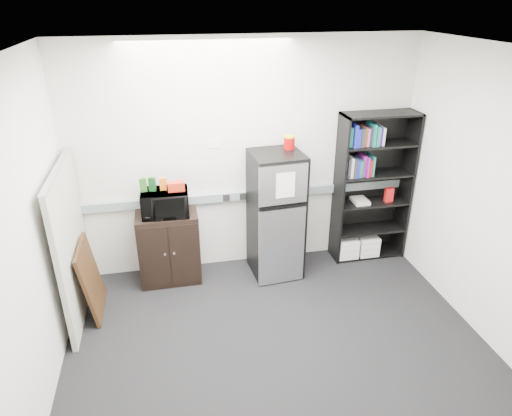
# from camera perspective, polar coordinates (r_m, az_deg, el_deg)

# --- Properties ---
(floor) EXTENTS (4.00, 4.00, 0.00)m
(floor) POSITION_cam_1_polar(r_m,az_deg,el_deg) (4.50, 3.20, -17.87)
(floor) COLOR black
(floor) RESTS_ON ground
(wall_back) EXTENTS (4.00, 0.02, 2.70)m
(wall_back) POSITION_cam_1_polar(r_m,az_deg,el_deg) (5.28, -1.26, 6.21)
(wall_back) COLOR silver
(wall_back) RESTS_ON floor
(wall_right) EXTENTS (0.02, 3.50, 2.70)m
(wall_right) POSITION_cam_1_polar(r_m,az_deg,el_deg) (4.62, 28.38, 0.14)
(wall_right) COLOR silver
(wall_right) RESTS_ON floor
(wall_left) EXTENTS (0.02, 3.50, 2.70)m
(wall_left) POSITION_cam_1_polar(r_m,az_deg,el_deg) (3.77, -27.27, -5.11)
(wall_left) COLOR silver
(wall_left) RESTS_ON floor
(ceiling) EXTENTS (4.00, 3.50, 0.02)m
(ceiling) POSITION_cam_1_polar(r_m,az_deg,el_deg) (3.31, 4.38, 18.65)
(ceiling) COLOR white
(ceiling) RESTS_ON wall_back
(electrical_raceway) EXTENTS (3.92, 0.05, 0.10)m
(electrical_raceway) POSITION_cam_1_polar(r_m,az_deg,el_deg) (5.42, -1.16, 1.61)
(electrical_raceway) COLOR gray
(electrical_raceway) RESTS_ON wall_back
(wall_note) EXTENTS (0.14, 0.00, 0.10)m
(wall_note) POSITION_cam_1_polar(r_m,az_deg,el_deg) (5.17, -5.12, 8.00)
(wall_note) COLOR white
(wall_note) RESTS_ON wall_back
(bookshelf) EXTENTS (0.90, 0.34, 1.85)m
(bookshelf) POSITION_cam_1_polar(r_m,az_deg,el_deg) (5.71, 14.19, 2.85)
(bookshelf) COLOR black
(bookshelf) RESTS_ON floor
(cubicle_partition) EXTENTS (0.06, 1.30, 1.62)m
(cubicle_partition) POSITION_cam_1_polar(r_m,az_deg,el_deg) (4.91, -22.06, -4.21)
(cubicle_partition) COLOR gray
(cubicle_partition) RESTS_ON floor
(cabinet) EXTENTS (0.68, 0.46, 0.85)m
(cabinet) POSITION_cam_1_polar(r_m,az_deg,el_deg) (5.36, -10.80, -4.81)
(cabinet) COLOR black
(cabinet) RESTS_ON floor
(microwave) EXTENTS (0.52, 0.36, 0.28)m
(microwave) POSITION_cam_1_polar(r_m,az_deg,el_deg) (5.09, -11.31, 0.64)
(microwave) COLOR black
(microwave) RESTS_ON cabinet
(snack_box_a) EXTENTS (0.08, 0.06, 0.15)m
(snack_box_a) POSITION_cam_1_polar(r_m,az_deg,el_deg) (5.05, -13.93, 2.82)
(snack_box_a) COLOR #215317
(snack_box_a) RESTS_ON microwave
(snack_box_b) EXTENTS (0.08, 0.07, 0.15)m
(snack_box_b) POSITION_cam_1_polar(r_m,az_deg,el_deg) (5.04, -12.85, 2.92)
(snack_box_b) COLOR #0C3914
(snack_box_b) RESTS_ON microwave
(snack_box_c) EXTENTS (0.07, 0.06, 0.14)m
(snack_box_c) POSITION_cam_1_polar(r_m,az_deg,el_deg) (5.04, -11.53, 2.98)
(snack_box_c) COLOR orange
(snack_box_c) RESTS_ON microwave
(snack_bag) EXTENTS (0.18, 0.10, 0.10)m
(snack_bag) POSITION_cam_1_polar(r_m,az_deg,el_deg) (5.00, -9.95, 2.69)
(snack_bag) COLOR red
(snack_bag) RESTS_ON microwave
(refrigerator) EXTENTS (0.61, 0.63, 1.50)m
(refrigerator) POSITION_cam_1_polar(r_m,az_deg,el_deg) (5.28, 2.51, -0.92)
(refrigerator) COLOR black
(refrigerator) RESTS_ON floor
(coffee_can) EXTENTS (0.13, 0.13, 0.17)m
(coffee_can) POSITION_cam_1_polar(r_m,az_deg,el_deg) (5.12, 4.18, 8.31)
(coffee_can) COLOR #9E0807
(coffee_can) RESTS_ON refrigerator
(framed_poster) EXTENTS (0.15, 0.63, 0.80)m
(framed_poster) POSITION_cam_1_polar(r_m,az_deg,el_deg) (5.06, -19.89, -8.36)
(framed_poster) COLOR black
(framed_poster) RESTS_ON floor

